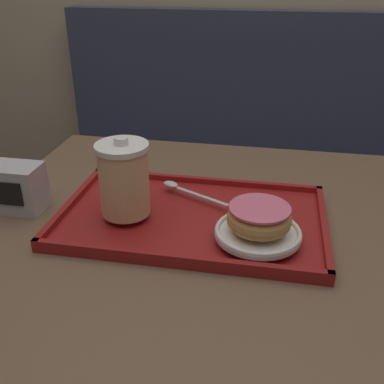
% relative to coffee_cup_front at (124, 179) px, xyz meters
% --- Properties ---
extents(booth_bench, '(1.72, 0.44, 1.00)m').
position_rel_coffee_cup_front_xyz_m(booth_bench, '(0.31, 0.89, -0.49)').
color(booth_bench, '#33384C').
rests_on(booth_bench, ground_plane).
extents(cafe_table, '(0.89, 0.83, 0.71)m').
position_rel_coffee_cup_front_xyz_m(cafe_table, '(0.14, 0.03, -0.26)').
color(cafe_table, brown).
rests_on(cafe_table, ground_plane).
extents(serving_tray, '(0.50, 0.31, 0.02)m').
position_rel_coffee_cup_front_xyz_m(serving_tray, '(0.12, 0.03, -0.09)').
color(serving_tray, maroon).
rests_on(serving_tray, cafe_table).
extents(coffee_cup_front, '(0.10, 0.10, 0.15)m').
position_rel_coffee_cup_front_xyz_m(coffee_cup_front, '(0.00, 0.00, 0.00)').
color(coffee_cup_front, '#E0B784').
rests_on(coffee_cup_front, serving_tray).
extents(plate_with_chocolate_donut, '(0.15, 0.15, 0.01)m').
position_rel_coffee_cup_front_xyz_m(plate_with_chocolate_donut, '(0.25, -0.04, -0.06)').
color(plate_with_chocolate_donut, white).
rests_on(plate_with_chocolate_donut, serving_tray).
extents(donut_chocolate_glazed, '(0.11, 0.11, 0.04)m').
position_rel_coffee_cup_front_xyz_m(donut_chocolate_glazed, '(0.25, -0.04, -0.03)').
color(donut_chocolate_glazed, tan).
rests_on(donut_chocolate_glazed, plate_with_chocolate_donut).
extents(spoon, '(0.15, 0.09, 0.01)m').
position_rel_coffee_cup_front_xyz_m(spoon, '(0.08, 0.11, -0.06)').
color(spoon, silver).
rests_on(spoon, serving_tray).
extents(napkin_dispenser, '(0.10, 0.07, 0.09)m').
position_rel_coffee_cup_front_xyz_m(napkin_dispenser, '(-0.23, 0.01, -0.05)').
color(napkin_dispenser, '#B7B7BC').
rests_on(napkin_dispenser, cafe_table).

